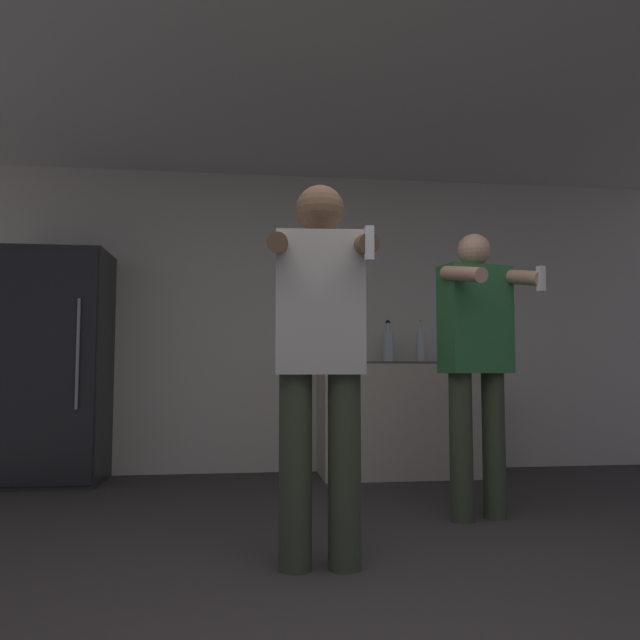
{
  "coord_description": "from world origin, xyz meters",
  "views": [
    {
      "loc": [
        -0.42,
        -2.0,
        0.88
      ],
      "look_at": [
        -0.07,
        0.78,
        1.09
      ],
      "focal_mm": 35.0,
      "sensor_mm": 36.0,
      "label": 1
    }
  ],
  "objects": [
    {
      "name": "wall_back",
      "position": [
        0.0,
        3.36,
        1.27
      ],
      "size": [
        7.0,
        0.06,
        2.55
      ],
      "color": "beige",
      "rests_on": "ground_plane"
    },
    {
      "name": "ceiling_slab",
      "position": [
        0.0,
        1.66,
        2.57
      ],
      "size": [
        7.0,
        3.85,
        0.05
      ],
      "color": "silver",
      "rests_on": "wall_back"
    },
    {
      "name": "refrigerator",
      "position": [
        -1.84,
        3.02,
        0.89
      ],
      "size": [
        0.75,
        0.64,
        1.78
      ],
      "color": "#262628",
      "rests_on": "ground_plane"
    },
    {
      "name": "counter",
      "position": [
        0.91,
        3.05,
        0.46
      ],
      "size": [
        1.4,
        0.59,
        0.93
      ],
      "color": "#BCB29E",
      "rests_on": "ground_plane"
    },
    {
      "name": "bottle_tall_gin",
      "position": [
        1.07,
        3.09,
        1.06
      ],
      "size": [
        0.07,
        0.07,
        0.35
      ],
      "color": "silver",
      "rests_on": "counter"
    },
    {
      "name": "bottle_brown_liquor",
      "position": [
        0.79,
        3.09,
        1.06
      ],
      "size": [
        0.09,
        0.09,
        0.35
      ],
      "color": "silver",
      "rests_on": "counter"
    },
    {
      "name": "bottle_red_label",
      "position": [
        0.38,
        3.09,
        1.03
      ],
      "size": [
        0.06,
        0.06,
        0.28
      ],
      "color": "#563314",
      "rests_on": "counter"
    },
    {
      "name": "person_woman_foreground",
      "position": [
        -0.07,
        0.77,
        0.96
      ],
      "size": [
        0.48,
        0.44,
        1.71
      ],
      "color": "#38422D",
      "rests_on": "ground_plane"
    },
    {
      "name": "person_man_side",
      "position": [
        0.96,
        1.54,
        0.97
      ],
      "size": [
        0.54,
        0.55,
        1.68
      ],
      "color": "#38422D",
      "rests_on": "ground_plane"
    }
  ]
}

